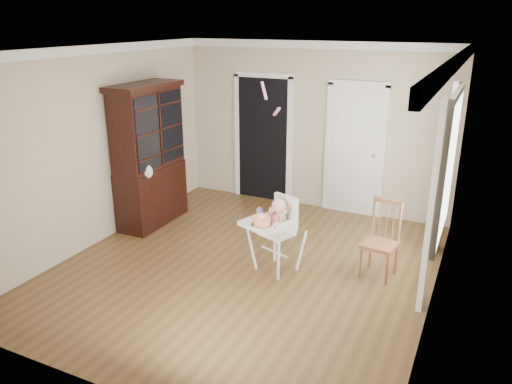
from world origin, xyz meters
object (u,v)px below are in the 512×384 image
at_px(china_cabinet, 149,155).
at_px(cake, 262,221).
at_px(dining_chair, 381,242).
at_px(high_chair, 277,226).
at_px(sippy_cup, 260,214).

bearing_deg(china_cabinet, cake, -20.78).
bearing_deg(cake, dining_chair, 26.95).
xyz_separation_m(high_chair, dining_chair, (1.20, 0.43, -0.16)).
distance_m(cake, dining_chair, 1.48).
relative_size(cake, dining_chair, 0.27).
bearing_deg(dining_chair, sippy_cup, -152.11).
bearing_deg(china_cabinet, sippy_cup, -18.14).
bearing_deg(sippy_cup, cake, -55.77).
relative_size(china_cabinet, dining_chair, 2.24).
height_order(cake, dining_chair, dining_chair).
xyz_separation_m(china_cabinet, dining_chair, (3.56, -0.20, -0.63)).
height_order(sippy_cup, dining_chair, dining_chair).
height_order(high_chair, cake, high_chair).
distance_m(cake, china_cabinet, 2.45).
xyz_separation_m(cake, dining_chair, (1.30, 0.66, -0.30)).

